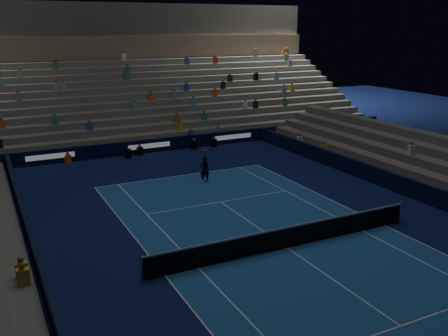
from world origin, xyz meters
name	(u,v)px	position (x,y,z in m)	size (l,w,h in m)	color
ground	(287,248)	(0.00, 0.00, 0.00)	(90.00, 90.00, 0.00)	#0B1545
court_surface	(287,248)	(0.00, 0.00, 0.01)	(10.97, 23.77, 0.01)	#1C539B
sponsor_barrier_far	(149,146)	(0.00, 18.50, 0.50)	(44.00, 0.25, 1.00)	black
sponsor_barrier_west	(47,289)	(-9.70, 0.00, 0.50)	(0.25, 37.00, 1.00)	#081332
grandstand_main	(114,93)	(0.00, 27.90, 3.38)	(44.00, 15.20, 11.20)	slate
tennis_net	(288,237)	(0.00, 0.00, 0.50)	(12.90, 0.10, 1.10)	#B2B2B7
tennis_player	(205,169)	(0.69, 9.98, 0.81)	(0.59, 0.39, 1.62)	black
broadcast_camera	(128,153)	(-1.77, 17.82, 0.30)	(0.54, 0.94, 0.59)	black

